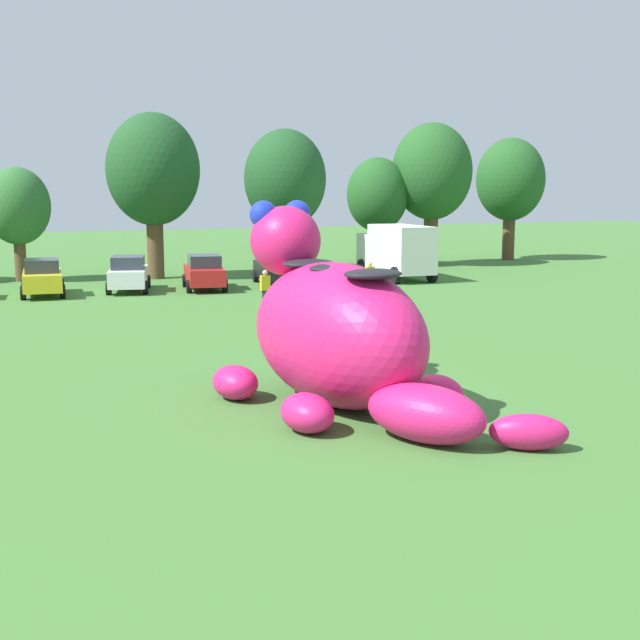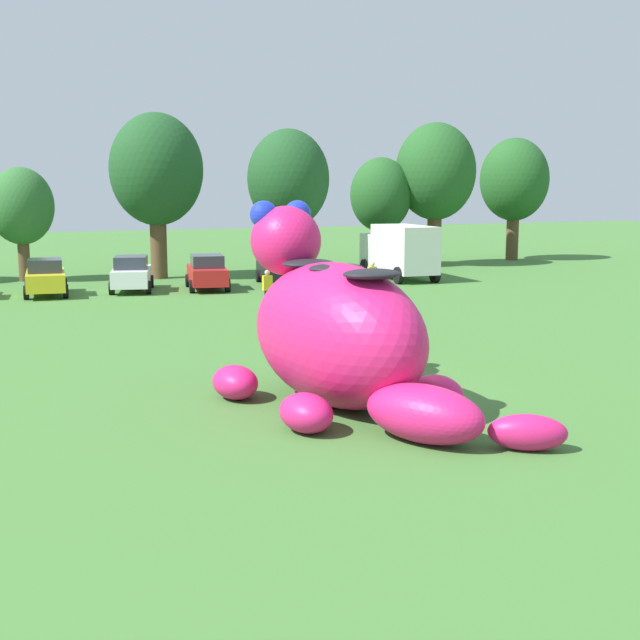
{
  "view_description": "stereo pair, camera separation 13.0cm",
  "coord_description": "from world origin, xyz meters",
  "px_view_note": "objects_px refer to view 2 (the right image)",
  "views": [
    {
      "loc": [
        -9.07,
        -18.16,
        5.06
      ],
      "look_at": [
        -1.29,
        0.45,
        1.85
      ],
      "focal_mm": 47.41,
      "sensor_mm": 36.0,
      "label": 1
    },
    {
      "loc": [
        -8.95,
        -18.21,
        5.06
      ],
      "look_at": [
        -1.29,
        0.45,
        1.85
      ],
      "focal_mm": 47.41,
      "sensor_mm": 36.0,
      "label": 2
    }
  ],
  "objects_px": {
    "car_black": "(279,268)",
    "spectator_mid_field": "(267,291)",
    "car_white": "(132,274)",
    "box_truck": "(399,250)",
    "giant_inflatable_creature": "(337,332)",
    "spectator_near_inflatable": "(372,281)",
    "car_red": "(207,272)",
    "car_yellow": "(46,277)"
  },
  "relations": [
    {
      "from": "car_black",
      "to": "spectator_mid_field",
      "type": "xyz_separation_m",
      "value": [
        -3.69,
        -8.99,
        -0.01
      ]
    },
    {
      "from": "car_white",
      "to": "car_black",
      "type": "relative_size",
      "value": 1.02
    },
    {
      "from": "box_truck",
      "to": "car_black",
      "type": "bearing_deg",
      "value": 179.77
    },
    {
      "from": "giant_inflatable_creature",
      "to": "spectator_near_inflatable",
      "type": "height_order",
      "value": "giant_inflatable_creature"
    },
    {
      "from": "car_red",
      "to": "car_yellow",
      "type": "bearing_deg",
      "value": 175.62
    },
    {
      "from": "giant_inflatable_creature",
      "to": "box_truck",
      "type": "distance_m",
      "value": 27.33
    },
    {
      "from": "car_yellow",
      "to": "car_red",
      "type": "bearing_deg",
      "value": -4.38
    },
    {
      "from": "car_white",
      "to": "spectator_mid_field",
      "type": "bearing_deg",
      "value": -66.39
    },
    {
      "from": "car_black",
      "to": "box_truck",
      "type": "xyz_separation_m",
      "value": [
        6.99,
        -0.03,
        0.74
      ]
    },
    {
      "from": "giant_inflatable_creature",
      "to": "car_black",
      "type": "relative_size",
      "value": 2.06
    },
    {
      "from": "car_yellow",
      "to": "car_black",
      "type": "relative_size",
      "value": 0.98
    },
    {
      "from": "car_yellow",
      "to": "giant_inflatable_creature",
      "type": "bearing_deg",
      "value": -78.73
    },
    {
      "from": "giant_inflatable_creature",
      "to": "car_white",
      "type": "xyz_separation_m",
      "value": [
        -0.66,
        23.49,
        -0.86
      ]
    },
    {
      "from": "car_red",
      "to": "box_truck",
      "type": "distance_m",
      "value": 11.07
    },
    {
      "from": "car_white",
      "to": "box_truck",
      "type": "relative_size",
      "value": 0.67
    },
    {
      "from": "car_red",
      "to": "spectator_near_inflatable",
      "type": "height_order",
      "value": "car_red"
    },
    {
      "from": "car_red",
      "to": "car_black",
      "type": "bearing_deg",
      "value": 10.84
    },
    {
      "from": "car_yellow",
      "to": "box_truck",
      "type": "height_order",
      "value": "box_truck"
    },
    {
      "from": "giant_inflatable_creature",
      "to": "car_yellow",
      "type": "xyz_separation_m",
      "value": [
        -4.65,
        23.35,
        -0.86
      ]
    },
    {
      "from": "car_white",
      "to": "giant_inflatable_creature",
      "type": "bearing_deg",
      "value": -88.39
    },
    {
      "from": "car_red",
      "to": "box_truck",
      "type": "bearing_deg",
      "value": 3.86
    },
    {
      "from": "car_white",
      "to": "box_truck",
      "type": "height_order",
      "value": "box_truck"
    },
    {
      "from": "giant_inflatable_creature",
      "to": "car_yellow",
      "type": "bearing_deg",
      "value": 101.27
    },
    {
      "from": "car_black",
      "to": "spectator_near_inflatable",
      "type": "height_order",
      "value": "car_black"
    },
    {
      "from": "car_white",
      "to": "box_truck",
      "type": "bearing_deg",
      "value": 0.1
    },
    {
      "from": "car_red",
      "to": "box_truck",
      "type": "xyz_separation_m",
      "value": [
        11.02,
        0.74,
        0.74
      ]
    },
    {
      "from": "car_red",
      "to": "car_black",
      "type": "distance_m",
      "value": 4.1
    },
    {
      "from": "car_black",
      "to": "giant_inflatable_creature",
      "type": "bearing_deg",
      "value": -106.41
    },
    {
      "from": "giant_inflatable_creature",
      "to": "spectator_near_inflatable",
      "type": "bearing_deg",
      "value": 61.63
    },
    {
      "from": "car_black",
      "to": "box_truck",
      "type": "height_order",
      "value": "box_truck"
    },
    {
      "from": "car_black",
      "to": "box_truck",
      "type": "relative_size",
      "value": 0.66
    },
    {
      "from": "spectator_mid_field",
      "to": "car_yellow",
      "type": "bearing_deg",
      "value": 131.91
    },
    {
      "from": "car_white",
      "to": "car_red",
      "type": "height_order",
      "value": "same"
    },
    {
      "from": "box_truck",
      "to": "spectator_mid_field",
      "type": "distance_m",
      "value": 13.96
    },
    {
      "from": "giant_inflatable_creature",
      "to": "car_white",
      "type": "relative_size",
      "value": 2.03
    },
    {
      "from": "car_yellow",
      "to": "car_white",
      "type": "relative_size",
      "value": 0.96
    },
    {
      "from": "giant_inflatable_creature",
      "to": "box_truck",
      "type": "height_order",
      "value": "giant_inflatable_creature"
    },
    {
      "from": "car_red",
      "to": "spectator_mid_field",
      "type": "relative_size",
      "value": 2.53
    },
    {
      "from": "car_yellow",
      "to": "car_black",
      "type": "xyz_separation_m",
      "value": [
        11.59,
        0.19,
        0.0
      ]
    },
    {
      "from": "box_truck",
      "to": "giant_inflatable_creature",
      "type": "bearing_deg",
      "value": -120.64
    },
    {
      "from": "car_black",
      "to": "box_truck",
      "type": "distance_m",
      "value": 7.03
    },
    {
      "from": "car_red",
      "to": "car_white",
      "type": "bearing_deg",
      "value": 168.64
    }
  ]
}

